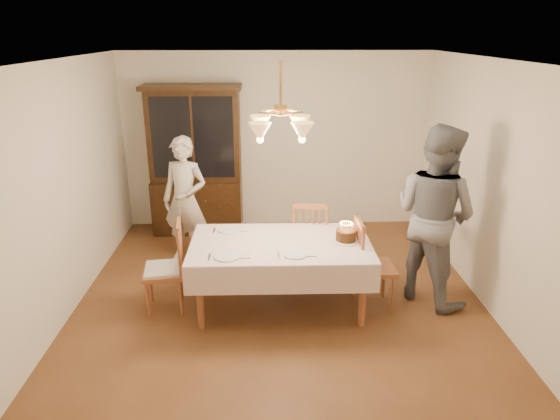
{
  "coord_description": "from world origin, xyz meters",
  "views": [
    {
      "loc": [
        -0.14,
        -4.83,
        2.88
      ],
      "look_at": [
        0.0,
        0.2,
        1.05
      ],
      "focal_mm": 32.0,
      "sensor_mm": 36.0,
      "label": 1
    }
  ],
  "objects_px": {
    "chair_far_side": "(310,243)",
    "dining_table": "(281,249)",
    "elderly_woman": "(185,200)",
    "birthday_cake": "(346,236)",
    "china_hutch": "(196,163)"
  },
  "relations": [
    {
      "from": "chair_far_side",
      "to": "dining_table",
      "type": "bearing_deg",
      "value": -118.62
    },
    {
      "from": "elderly_woman",
      "to": "birthday_cake",
      "type": "height_order",
      "value": "elderly_woman"
    },
    {
      "from": "dining_table",
      "to": "elderly_woman",
      "type": "bearing_deg",
      "value": 134.09
    },
    {
      "from": "chair_far_side",
      "to": "birthday_cake",
      "type": "xyz_separation_m",
      "value": [
        0.31,
        -0.69,
        0.38
      ]
    },
    {
      "from": "dining_table",
      "to": "birthday_cake",
      "type": "xyz_separation_m",
      "value": [
        0.69,
        0.01,
        0.14
      ]
    },
    {
      "from": "chair_far_side",
      "to": "birthday_cake",
      "type": "height_order",
      "value": "chair_far_side"
    },
    {
      "from": "chair_far_side",
      "to": "elderly_woman",
      "type": "relative_size",
      "value": 0.61
    },
    {
      "from": "china_hutch",
      "to": "elderly_woman",
      "type": "xyz_separation_m",
      "value": [
        -0.02,
        -1.03,
        -0.22
      ]
    },
    {
      "from": "dining_table",
      "to": "birthday_cake",
      "type": "height_order",
      "value": "birthday_cake"
    },
    {
      "from": "china_hutch",
      "to": "birthday_cake",
      "type": "xyz_separation_m",
      "value": [
        1.86,
        -2.24,
        -0.22
      ]
    },
    {
      "from": "birthday_cake",
      "to": "chair_far_side",
      "type": "bearing_deg",
      "value": 114.21
    },
    {
      "from": "china_hutch",
      "to": "chair_far_side",
      "type": "bearing_deg",
      "value": -45.0
    },
    {
      "from": "china_hutch",
      "to": "elderly_woman",
      "type": "bearing_deg",
      "value": -90.87
    },
    {
      "from": "dining_table",
      "to": "china_hutch",
      "type": "relative_size",
      "value": 0.88
    },
    {
      "from": "china_hutch",
      "to": "birthday_cake",
      "type": "height_order",
      "value": "china_hutch"
    }
  ]
}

